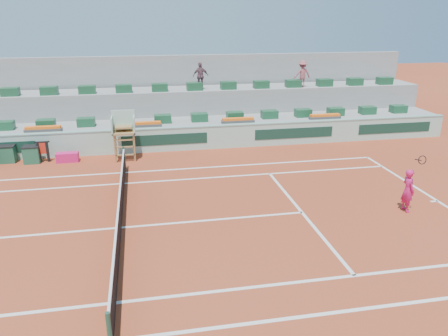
{
  "coord_description": "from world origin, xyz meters",
  "views": [
    {
      "loc": [
        0.96,
        -13.57,
        6.8
      ],
      "look_at": [
        4.0,
        2.5,
        1.0
      ],
      "focal_mm": 35.0,
      "sensor_mm": 36.0,
      "label": 1
    }
  ],
  "objects_px": {
    "drink_cooler_a": "(32,154)",
    "player_bag": "(67,157)",
    "tennis_player": "(408,190)",
    "umpire_chair": "(124,129)"
  },
  "relations": [
    {
      "from": "umpire_chair",
      "to": "tennis_player",
      "type": "bearing_deg",
      "value": -38.31
    },
    {
      "from": "player_bag",
      "to": "tennis_player",
      "type": "relative_size",
      "value": 0.45
    },
    {
      "from": "player_bag",
      "to": "tennis_player",
      "type": "bearing_deg",
      "value": -32.13
    },
    {
      "from": "tennis_player",
      "to": "umpire_chair",
      "type": "bearing_deg",
      "value": 141.69
    },
    {
      "from": "player_bag",
      "to": "umpire_chair",
      "type": "relative_size",
      "value": 0.43
    },
    {
      "from": "drink_cooler_a",
      "to": "player_bag",
      "type": "bearing_deg",
      "value": -6.07
    },
    {
      "from": "drink_cooler_a",
      "to": "tennis_player",
      "type": "xyz_separation_m",
      "value": [
        14.57,
        -8.3,
        0.39
      ]
    },
    {
      "from": "player_bag",
      "to": "umpire_chair",
      "type": "bearing_deg",
      "value": -1.84
    },
    {
      "from": "player_bag",
      "to": "umpire_chair",
      "type": "height_order",
      "value": "umpire_chair"
    },
    {
      "from": "player_bag",
      "to": "drink_cooler_a",
      "type": "xyz_separation_m",
      "value": [
        -1.64,
        0.17,
        0.19
      ]
    }
  ]
}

